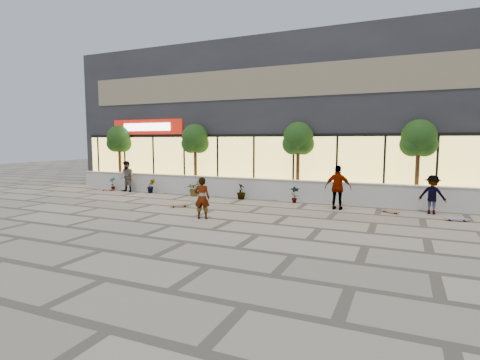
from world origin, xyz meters
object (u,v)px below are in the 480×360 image
at_px(skateboard_center, 179,205).
at_px(skater_right_near, 338,188).
at_px(skateboard_right_near, 390,211).
at_px(skater_center, 202,198).
at_px(tree_mideast, 298,140).
at_px(tree_midwest, 195,140).
at_px(skater_left, 127,177).
at_px(skateboard_right_far, 457,219).
at_px(skateboard_left, 107,190).
at_px(skater_right_far, 432,195).
at_px(tree_east, 419,140).
at_px(tree_west, 119,140).

bearing_deg(skateboard_center, skater_right_near, -23.64).
relative_size(skateboard_center, skateboard_right_near, 0.98).
bearing_deg(skater_center, tree_mideast, -125.32).
distance_m(tree_midwest, skater_right_near, 8.91).
height_order(skater_left, skateboard_right_near, skater_left).
relative_size(skater_right_near, skateboard_right_near, 2.45).
xyz_separation_m(skater_right_near, skateboard_center, (-6.61, -2.22, -0.88)).
height_order(tree_midwest, skater_left, tree_midwest).
height_order(tree_midwest, skateboard_right_far, tree_midwest).
bearing_deg(skateboard_left, skater_center, -55.27).
distance_m(skater_left, skater_right_far, 15.78).
bearing_deg(tree_east, skater_left, -174.54).
relative_size(skater_right_far, skateboard_right_far, 1.92).
height_order(tree_midwest, skateboard_left, tree_midwest).
bearing_deg(skateboard_left, tree_east, -22.63).
bearing_deg(skateboard_right_near, skater_left, -151.91).
distance_m(tree_west, skateboard_right_far, 18.78).
relative_size(tree_midwest, skateboard_right_near, 5.00).
distance_m(skateboard_center, skateboard_left, 7.58).
relative_size(skater_center, skateboard_right_near, 2.05).
distance_m(tree_east, skater_right_far, 2.82).
xyz_separation_m(tree_mideast, skateboard_left, (-11.20, -1.50, -2.91)).
bearing_deg(tree_mideast, tree_midwest, 180.00).
height_order(tree_west, skateboard_right_near, tree_west).
height_order(skater_right_near, skateboard_right_far, skater_right_near).
bearing_deg(tree_east, tree_mideast, 180.00).
bearing_deg(skater_center, tree_east, -157.54).
xyz_separation_m(skateboard_left, skateboard_right_near, (15.70, -0.67, 0.01)).
bearing_deg(skater_right_far, skater_right_near, 22.23).
bearing_deg(tree_mideast, skateboard_right_far, -22.74).
bearing_deg(tree_midwest, skater_right_far, -7.97).
relative_size(skater_left, skateboard_right_near, 2.30).
distance_m(skater_center, skateboard_right_near, 7.75).
relative_size(skater_left, skateboard_center, 2.34).
bearing_deg(skateboard_left, tree_midwest, -11.67).
height_order(skater_left, skater_right_far, skater_left).
xyz_separation_m(skater_left, skateboard_center, (5.50, -3.02, -0.82)).
bearing_deg(skateboard_center, skateboard_left, 114.63).
distance_m(tree_west, skateboard_center, 9.02).
distance_m(skater_left, skateboard_right_near, 14.27).
distance_m(tree_midwest, skater_center, 7.72).
bearing_deg(skateboard_right_far, skater_left, 166.20).
distance_m(skater_right_near, skateboard_right_near, 2.30).
relative_size(tree_mideast, skater_right_far, 2.47).
bearing_deg(tree_east, skater_center, -140.29).
bearing_deg(tree_east, skateboard_center, -155.28).
relative_size(tree_west, skateboard_left, 5.44).
relative_size(tree_west, skater_right_far, 2.47).
height_order(tree_midwest, tree_east, same).
bearing_deg(skateboard_left, skater_left, -26.02).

